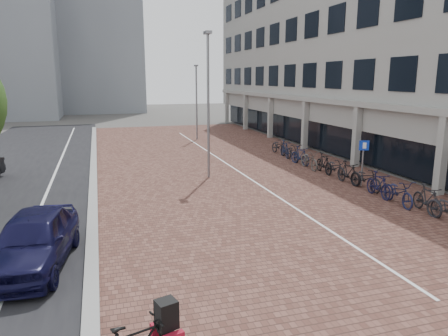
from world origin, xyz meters
TOP-DOWN VIEW (x-y plane):
  - ground at (0.00, 0.00)m, footprint 140.00×140.00m
  - plaza_brick at (2.00, 12.00)m, footprint 14.50×42.00m
  - street_asphalt at (-9.00, 12.00)m, footprint 8.00×50.00m
  - curb at (-5.10, 12.00)m, footprint 0.35×42.00m
  - lane_line at (-7.00, 12.00)m, footprint 0.12×44.00m
  - parking_line at (2.20, 12.00)m, footprint 0.10×30.00m
  - office_building at (12.97, 16.00)m, footprint 8.40×40.00m
  - bg_towers at (-14.34, 48.94)m, footprint 33.00×23.00m
  - car_navy at (-6.50, 1.53)m, footprint 2.34×4.50m
  - parking_sign at (6.53, 6.12)m, footprint 0.44×0.15m
  - lamp_near at (0.37, 9.81)m, footprint 0.12×0.12m
  - lamp_far at (2.78, 22.64)m, footprint 0.12×0.12m
  - bike_row at (6.28, 7.90)m, footprint 1.23×15.79m

SIDE VIEW (x-z plane):
  - ground at x=0.00m, z-range 0.00..0.00m
  - street_asphalt at x=-9.00m, z-range -0.01..0.02m
  - plaza_brick at x=2.00m, z-range -0.01..0.03m
  - lane_line at x=-7.00m, z-range 0.02..0.02m
  - parking_line at x=2.20m, z-range 0.03..0.04m
  - curb at x=-5.10m, z-range 0.00..0.14m
  - bike_row at x=6.28m, z-range 0.00..1.05m
  - car_navy at x=-6.50m, z-range 0.00..1.46m
  - parking_sign at x=6.53m, z-range 0.33..2.45m
  - lamp_far at x=2.78m, z-range 0.00..5.77m
  - lamp_near at x=0.37m, z-range 0.00..6.87m
  - office_building at x=12.97m, z-range 0.94..15.94m
  - bg_towers at x=-14.34m, z-range -2.04..29.96m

